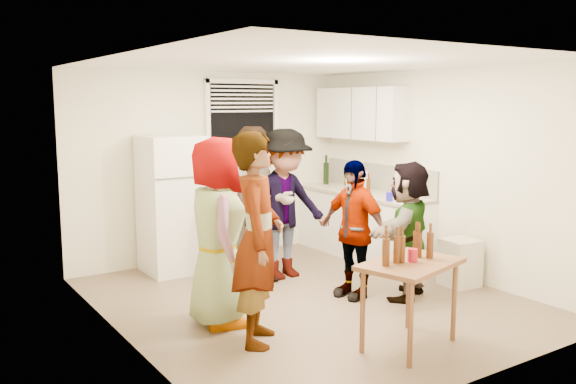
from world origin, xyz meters
TOP-DOWN VIEW (x-y plane):
  - room at (0.00, 0.00)m, footprint 4.00×4.50m
  - window at (0.45, 2.21)m, footprint 1.12×0.10m
  - refrigerator at (-0.75, 1.88)m, footprint 0.70×0.70m
  - counter_lower at (1.70, 1.15)m, footprint 0.60×2.20m
  - countertop at (1.70, 1.15)m, footprint 0.64×2.22m
  - backsplash at (1.99, 1.15)m, footprint 0.03×2.20m
  - upper_cabinets at (1.83, 1.35)m, footprint 0.34×1.60m
  - kettle at (1.65, 1.14)m, footprint 0.25×0.21m
  - paper_towel at (1.68, 1.11)m, footprint 0.13×0.13m
  - wine_bottle at (1.75, 2.03)m, footprint 0.08×0.08m
  - beer_bottle_counter at (1.60, 0.91)m, footprint 0.05×0.05m
  - blue_cup at (1.44, 0.33)m, footprint 0.09×0.09m
  - picture_frame at (1.92, 1.68)m, footprint 0.02×0.20m
  - trash_bin at (1.76, -0.53)m, footprint 0.40×0.40m
  - serving_table at (-0.00, -1.49)m, footprint 1.02×0.81m
  - beer_bottle_table at (-0.13, -1.45)m, footprint 0.06×0.06m
  - red_cup at (0.01, -1.49)m, footprint 0.08×0.08m
  - guest_grey at (-1.12, -0.08)m, footprint 1.97×1.39m
  - guest_stripe at (-1.04, -0.68)m, footprint 1.90×1.64m
  - guest_back_left at (-0.13, 0.87)m, footprint 1.55×2.03m
  - guest_back_right at (0.26, 0.88)m, footprint 1.23×1.84m
  - guest_black at (0.47, -0.15)m, footprint 1.62×1.09m
  - guest_orange at (0.95, -0.50)m, footprint 1.94×1.98m

SIDE VIEW (x-z plane):
  - room at x=0.00m, z-range -1.25..1.25m
  - serving_table at x=0.00m, z-range -0.38..0.38m
  - guest_grey at x=-1.12m, z-range -0.28..0.28m
  - guest_stripe at x=-1.04m, z-range -0.22..0.22m
  - guest_back_left at x=-0.13m, z-range -0.35..0.35m
  - guest_back_right at x=0.26m, z-range -0.33..0.33m
  - guest_black at x=0.47m, z-range -0.18..0.18m
  - guest_orange at x=0.95m, z-range -0.22..0.22m
  - trash_bin at x=1.76m, z-range -0.02..0.52m
  - counter_lower at x=1.70m, z-range 0.00..0.86m
  - beer_bottle_table at x=-0.13m, z-range 0.64..0.87m
  - red_cup at x=0.01m, z-range 0.70..0.81m
  - refrigerator at x=-0.75m, z-range 0.00..1.70m
  - countertop at x=1.70m, z-range 0.86..0.90m
  - paper_towel at x=1.68m, z-range 0.76..1.04m
  - kettle at x=1.65m, z-range 0.80..1.00m
  - wine_bottle at x=1.75m, z-range 0.74..1.06m
  - beer_bottle_counter at x=1.60m, z-range 0.80..1.00m
  - blue_cup at x=1.44m, z-range 0.84..0.96m
  - picture_frame at x=1.92m, z-range 0.90..1.07m
  - backsplash at x=1.99m, z-range 0.90..1.26m
  - window at x=0.45m, z-range 1.32..2.38m
  - upper_cabinets at x=1.83m, z-range 1.60..2.30m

